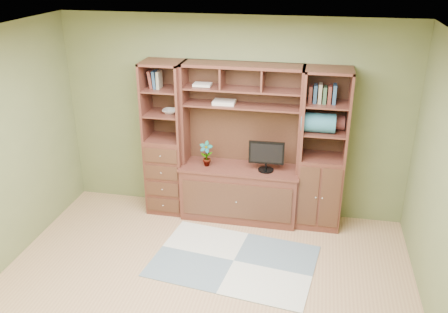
% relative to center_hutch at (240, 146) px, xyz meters
% --- Properties ---
extents(room, '(4.60, 4.10, 2.64)m').
position_rel_center_hutch_xyz_m(room, '(-0.14, -1.73, 0.28)').
color(room, tan).
rests_on(room, ground).
extents(center_hutch, '(1.54, 0.53, 2.05)m').
position_rel_center_hutch_xyz_m(center_hutch, '(0.00, 0.00, 0.00)').
color(center_hutch, '#53271D').
rests_on(center_hutch, ground).
extents(left_tower, '(0.50, 0.45, 2.05)m').
position_rel_center_hutch_xyz_m(left_tower, '(-1.00, 0.04, 0.00)').
color(left_tower, '#53271D').
rests_on(left_tower, ground).
extents(right_tower, '(0.55, 0.45, 2.05)m').
position_rel_center_hutch_xyz_m(right_tower, '(1.02, 0.04, 0.00)').
color(right_tower, '#53271D').
rests_on(right_tower, ground).
extents(rug, '(1.96, 1.44, 0.01)m').
position_rel_center_hutch_xyz_m(rug, '(0.11, -1.01, -1.02)').
color(rug, '#9FA5A4').
rests_on(rug, ground).
extents(monitor, '(0.45, 0.21, 0.54)m').
position_rel_center_hutch_xyz_m(monitor, '(0.34, -0.03, -0.02)').
color(monitor, black).
rests_on(monitor, center_hutch).
extents(orchid, '(0.17, 0.12, 0.33)m').
position_rel_center_hutch_xyz_m(orchid, '(-0.44, -0.03, -0.13)').
color(orchid, brown).
rests_on(orchid, center_hutch).
extents(magazines, '(0.27, 0.20, 0.04)m').
position_rel_center_hutch_xyz_m(magazines, '(-0.22, 0.09, 0.54)').
color(magazines, beige).
rests_on(magazines, center_hutch).
extents(bowl, '(0.20, 0.20, 0.05)m').
position_rel_center_hutch_xyz_m(bowl, '(-0.92, 0.04, 0.39)').
color(bowl, beige).
rests_on(bowl, left_tower).
extents(blanket_teal, '(0.40, 0.23, 0.23)m').
position_rel_center_hutch_xyz_m(blanket_teal, '(0.94, -0.01, 0.38)').
color(blanket_teal, '#2B6273').
rests_on(blanket_teal, right_tower).
extents(blanket_red, '(0.32, 0.18, 0.18)m').
position_rel_center_hutch_xyz_m(blanket_red, '(1.10, 0.12, 0.35)').
color(blanket_red, brown).
rests_on(blanket_red, right_tower).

